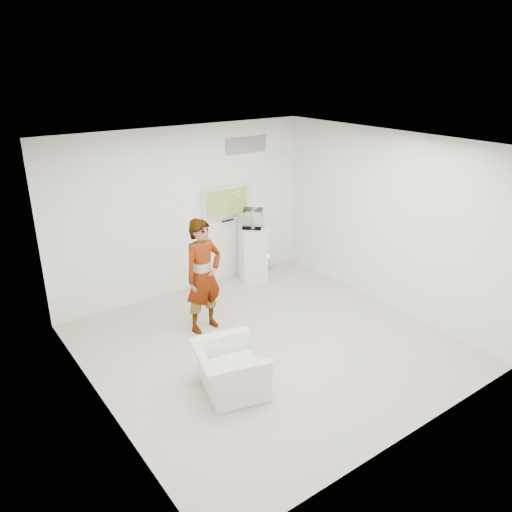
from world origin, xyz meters
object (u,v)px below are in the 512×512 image
tv (226,202)px  floor_uplight (267,263)px  pedestal (253,254)px  armchair (229,369)px  person (203,276)px

tv → floor_uplight: tv is taller
pedestal → floor_uplight: pedestal is taller
armchair → person: bearing=-4.7°
tv → floor_uplight: bearing=-7.9°
person → armchair: (-0.57, -1.58, -0.60)m
pedestal → floor_uplight: 0.66m
person → armchair: size_ratio=1.92×
tv → person: (-1.36, -1.46, -0.64)m
tv → pedestal: 1.14m
tv → person: tv is taller
floor_uplight → pedestal: bearing=-157.6°
tv → armchair: tv is taller
armchair → pedestal: bearing=-25.4°
armchair → floor_uplight: 4.05m
person → pedestal: (1.74, 1.13, -0.38)m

